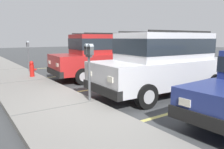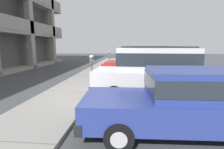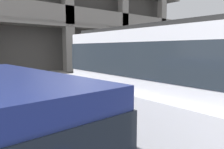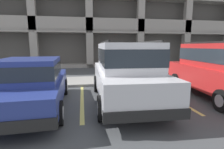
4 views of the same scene
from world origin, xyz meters
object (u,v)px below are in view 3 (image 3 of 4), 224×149
object	(u,v)px
fire_hydrant	(180,79)
silver_suv	(160,88)
parking_meter_far	(209,61)
parking_meter_near	(87,66)

from	to	relation	value
fire_hydrant	silver_suv	bearing A→B (deg)	-150.67
parking_meter_far	silver_suv	bearing A→B (deg)	-159.54
parking_meter_near	parking_meter_far	world-z (taller)	parking_meter_far
parking_meter_far	fire_hydrant	bearing A→B (deg)	170.14
parking_meter_near	fire_hydrant	xyz separation A→B (m)	(4.79, 0.30, -0.81)
parking_meter_near	parking_meter_far	bearing A→B (deg)	-0.07
silver_suv	fire_hydrant	bearing A→B (deg)	31.54
fire_hydrant	parking_meter_far	bearing A→B (deg)	-9.86
parking_meter_far	fire_hydrant	size ratio (longest dim) A/B	2.22
parking_meter_near	silver_suv	bearing A→B (deg)	-96.70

